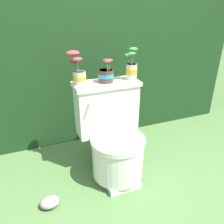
# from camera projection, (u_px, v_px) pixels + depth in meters

# --- Properties ---
(ground_plane) EXTENTS (12.00, 12.00, 0.00)m
(ground_plane) POSITION_uv_depth(u_px,v_px,m) (115.00, 183.00, 1.71)
(ground_plane) COLOR #4C703D
(hedge_backdrop) EXTENTS (3.26, 1.05, 1.75)m
(hedge_backdrop) POSITION_uv_depth(u_px,v_px,m) (73.00, 45.00, 2.39)
(hedge_backdrop) COLOR #193819
(hedge_backdrop) RESTS_ON ground
(toilet) EXTENTS (0.51, 0.55, 0.73)m
(toilet) POSITION_uv_depth(u_px,v_px,m) (113.00, 135.00, 1.71)
(toilet) COLOR silver
(toilet) RESTS_ON ground
(potted_plant_left) EXTENTS (0.13, 0.10, 0.25)m
(potted_plant_left) POSITION_uv_depth(u_px,v_px,m) (78.00, 72.00, 1.55)
(potted_plant_left) COLOR beige
(potted_plant_left) RESTS_ON toilet
(potted_plant_midleft) EXTENTS (0.12, 0.12, 0.18)m
(potted_plant_midleft) POSITION_uv_depth(u_px,v_px,m) (106.00, 75.00, 1.62)
(potted_plant_midleft) COLOR #47382D
(potted_plant_midleft) RESTS_ON toilet
(potted_plant_middle) EXTENTS (0.10, 0.10, 0.24)m
(potted_plant_middle) POSITION_uv_depth(u_px,v_px,m) (131.00, 68.00, 1.68)
(potted_plant_middle) COLOR beige
(potted_plant_middle) RESTS_ON toilet
(garden_stone) EXTENTS (0.13, 0.11, 0.07)m
(garden_stone) POSITION_uv_depth(u_px,v_px,m) (50.00, 202.00, 1.49)
(garden_stone) COLOR gray
(garden_stone) RESTS_ON ground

